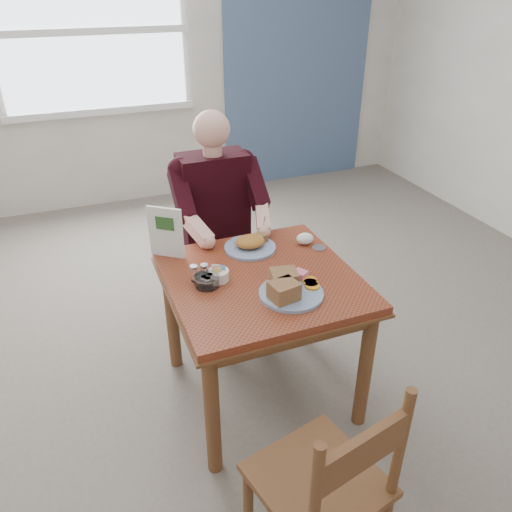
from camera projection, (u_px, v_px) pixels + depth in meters
name	position (u px, v px, depth m)	size (l,w,h in m)	color
floor	(261.00, 389.00, 2.80)	(6.00, 6.00, 0.00)	#655A52
wall_back	(139.00, 53.00, 4.54)	(5.50, 5.50, 0.00)	silver
accent_panel	(299.00, 45.00, 5.03)	(1.60, 0.02, 2.80)	#475F84
lemon_wedge	(276.00, 298.00, 2.25)	(0.06, 0.04, 0.03)	yellow
napkin	(305.00, 239.00, 2.71)	(0.10, 0.08, 0.06)	white
metal_dish	(319.00, 248.00, 2.68)	(0.07, 0.07, 0.01)	silver
window	(90.00, 31.00, 4.29)	(1.72, 0.04, 1.42)	white
table	(262.00, 295.00, 2.49)	(0.92, 0.92, 0.75)	brown
chair_far	(215.00, 251.00, 3.21)	(0.42, 0.42, 0.95)	brown
chair_near	(326.00, 487.00, 1.74)	(0.50, 0.50, 0.95)	brown
diner	(218.00, 209.00, 2.98)	(0.53, 0.56, 1.39)	tan
near_plate	(288.00, 288.00, 2.28)	(0.32, 0.31, 0.10)	white
far_plate	(251.00, 244.00, 2.67)	(0.33, 0.33, 0.07)	white
caddy	(219.00, 275.00, 2.39)	(0.13, 0.13, 0.08)	white
shakers	(199.00, 273.00, 2.38)	(0.09, 0.05, 0.08)	white
creamer	(207.00, 281.00, 2.35)	(0.12, 0.12, 0.05)	white
menu	(166.00, 232.00, 2.54)	(0.16, 0.13, 0.28)	white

